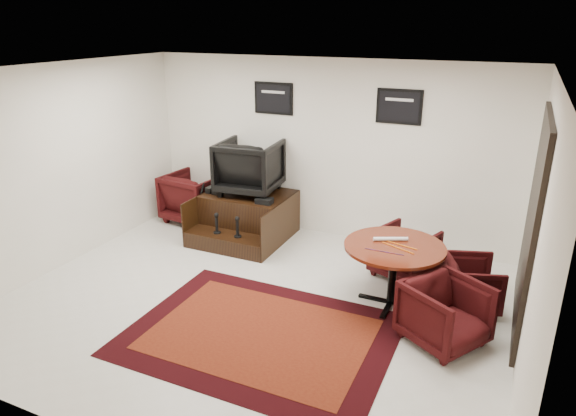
% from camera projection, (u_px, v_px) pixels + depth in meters
% --- Properties ---
extents(ground, '(6.00, 6.00, 0.00)m').
position_uv_depth(ground, '(253.00, 303.00, 6.39)').
color(ground, silver).
rests_on(ground, ground).
extents(room_shell, '(6.02, 5.02, 2.81)m').
position_uv_depth(room_shell, '(287.00, 166.00, 5.72)').
color(room_shell, white).
rests_on(room_shell, ground).
extents(area_rug, '(2.90, 2.18, 0.01)m').
position_uv_depth(area_rug, '(260.00, 334.00, 5.75)').
color(area_rug, black).
rests_on(area_rug, ground).
extents(shine_podium, '(1.37, 1.41, 0.70)m').
position_uv_depth(shine_podium, '(247.00, 217.00, 8.27)').
color(shine_podium, black).
rests_on(shine_podium, ground).
extents(shine_chair, '(0.99, 0.94, 0.94)m').
position_uv_depth(shine_chair, '(249.00, 164.00, 8.10)').
color(shine_chair, black).
rests_on(shine_chair, shine_podium).
extents(shoes_pair, '(0.23, 0.26, 0.09)m').
position_uv_depth(shoes_pair, '(215.00, 190.00, 8.25)').
color(shoes_pair, black).
rests_on(shoes_pair, shine_podium).
extents(polish_kit, '(0.25, 0.17, 0.08)m').
position_uv_depth(polish_kit, '(264.00, 201.00, 7.75)').
color(polish_kit, black).
rests_on(polish_kit, shine_podium).
extents(umbrella_black, '(0.33, 0.12, 0.89)m').
position_uv_depth(umbrella_black, '(198.00, 206.00, 8.44)').
color(umbrella_black, black).
rests_on(umbrella_black, ground).
extents(umbrella_hooked, '(0.29, 0.11, 0.78)m').
position_uv_depth(umbrella_hooked, '(205.00, 205.00, 8.61)').
color(umbrella_hooked, black).
rests_on(umbrella_hooked, ground).
extents(armchair_side, '(0.99, 0.94, 0.93)m').
position_uv_depth(armchair_side, '(195.00, 195.00, 8.89)').
color(armchair_side, black).
rests_on(armchair_side, ground).
extents(meeting_table, '(1.21, 1.21, 0.79)m').
position_uv_depth(meeting_table, '(394.00, 252.00, 6.15)').
color(meeting_table, '#431709').
rests_on(meeting_table, ground).
extents(table_chair_back, '(0.92, 0.89, 0.75)m').
position_uv_depth(table_chair_back, '(405.00, 250.00, 6.97)').
color(table_chair_back, black).
rests_on(table_chair_back, ground).
extents(table_chair_window, '(0.81, 0.84, 0.69)m').
position_uv_depth(table_chair_window, '(470.00, 281.00, 6.19)').
color(table_chair_window, black).
rests_on(table_chair_window, ground).
extents(table_chair_corner, '(1.01, 1.03, 0.79)m').
position_uv_depth(table_chair_corner, '(445.00, 310.00, 5.49)').
color(table_chair_corner, black).
rests_on(table_chair_corner, ground).
extents(paper_roll, '(0.40, 0.22, 0.05)m').
position_uv_depth(paper_roll, '(391.00, 239.00, 6.23)').
color(paper_roll, silver).
rests_on(paper_roll, meeting_table).
extents(table_clutter, '(0.57, 0.34, 0.01)m').
position_uv_depth(table_clutter, '(395.00, 248.00, 6.04)').
color(table_clutter, orange).
rests_on(table_clutter, meeting_table).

